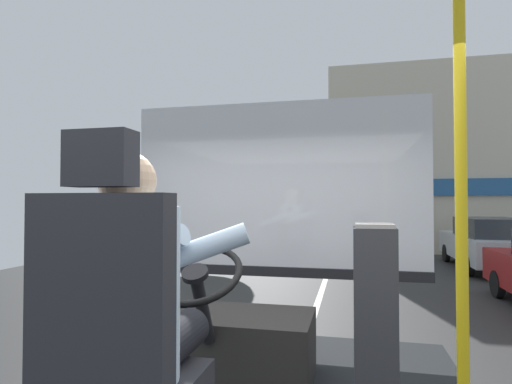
# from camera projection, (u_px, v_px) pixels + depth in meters

# --- Properties ---
(ground) EXTENTS (18.00, 44.00, 0.06)m
(ground) POSITION_uv_depth(u_px,v_px,m) (326.00, 279.00, 10.46)
(ground) COLOR #2F2F2F
(driver_seat) EXTENTS (0.48, 0.48, 1.32)m
(driver_seat) POSITION_uv_depth(u_px,v_px,m) (117.00, 358.00, 1.41)
(driver_seat) COLOR black
(driver_seat) RESTS_ON bus_floor
(bus_driver) EXTENTS (0.78, 0.58, 0.81)m
(bus_driver) POSITION_uv_depth(u_px,v_px,m) (133.00, 293.00, 1.52)
(bus_driver) COLOR black
(bus_driver) RESTS_ON driver_seat
(steering_console) EXTENTS (1.10, 1.01, 0.86)m
(steering_console) POSITION_uv_depth(u_px,v_px,m) (223.00, 342.00, 2.57)
(steering_console) COLOR #282623
(steering_console) RESTS_ON bus_floor
(handrail_pole) EXTENTS (0.04, 0.04, 2.21)m
(handrail_pole) POSITION_uv_depth(u_px,v_px,m) (461.00, 200.00, 1.56)
(handrail_pole) COLOR gold
(handrail_pole) RESTS_ON bus_floor
(fare_box) EXTENTS (0.20, 0.24, 0.99)m
(fare_box) POSITION_uv_depth(u_px,v_px,m) (375.00, 323.00, 2.06)
(fare_box) COLOR #333338
(fare_box) RESTS_ON bus_floor
(windshield_panel) EXTENTS (2.50, 0.08, 1.48)m
(windshield_panel) POSITION_uv_depth(u_px,v_px,m) (276.00, 208.00, 3.51)
(windshield_panel) COLOR silver
(street_tree) EXTENTS (2.67, 2.67, 4.95)m
(street_tree) POSITION_uv_depth(u_px,v_px,m) (211.00, 152.00, 13.74)
(street_tree) COLOR #4C3828
(street_tree) RESTS_ON ground
(shop_building) EXTENTS (10.77, 5.07, 7.18)m
(shop_building) POSITION_uv_depth(u_px,v_px,m) (463.00, 162.00, 17.21)
(shop_building) COLOR #BCB29E
(shop_building) RESTS_ON ground
(parked_car_silver) EXTENTS (1.80, 4.24, 1.47)m
(parked_car_silver) POSITION_uv_depth(u_px,v_px,m) (488.00, 243.00, 11.73)
(parked_car_silver) COLOR silver
(parked_car_silver) RESTS_ON ground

